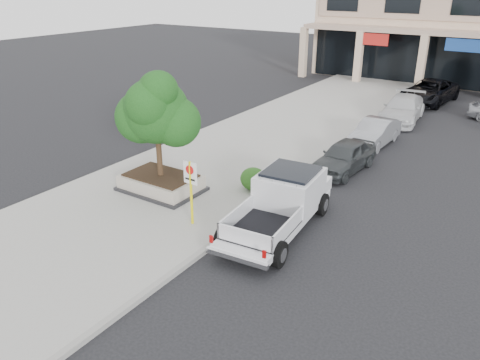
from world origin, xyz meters
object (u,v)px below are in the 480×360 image
object	(u,v)px
planter	(161,183)
pickup_truck	(277,206)
curb_car_c	(402,109)
no_parking_sign	(191,184)
curb_car_b	(375,133)
curb_car_a	(344,156)
curb_car_d	(429,92)
planter_tree	(161,111)

from	to	relation	value
planter	pickup_truck	distance (m)	5.38
pickup_truck	curb_car_c	bearing A→B (deg)	86.13
no_parking_sign	curb_car_b	bearing A→B (deg)	78.90
pickup_truck	curb_car_a	world-z (taller)	pickup_truck
curb_car_a	curb_car_d	world-z (taller)	curb_car_d
curb_car_c	no_parking_sign	bearing A→B (deg)	-102.13
planter	no_parking_sign	size ratio (longest dim) A/B	1.39
planter	curb_car_d	xyz separation A→B (m)	(5.34, 21.60, 0.32)
curb_car_d	planter_tree	bearing A→B (deg)	-96.32
pickup_truck	planter	bearing A→B (deg)	174.24
curb_car_b	no_parking_sign	bearing A→B (deg)	-98.13
planter_tree	planter	bearing A→B (deg)	-131.03
no_parking_sign	curb_car_c	distance (m)	17.64
planter_tree	curb_car_a	xyz separation A→B (m)	(5.07, 6.19, -2.72)
planter	curb_car_d	distance (m)	22.25
no_parking_sign	pickup_truck	size ratio (longest dim) A/B	0.39
planter_tree	curb_car_b	distance (m)	11.90
planter	curb_car_d	size ratio (longest dim) A/B	0.56
curb_car_a	curb_car_b	distance (m)	4.24
planter	curb_car_c	distance (m)	16.75
planter	curb_car_b	xyz separation A→B (m)	(5.17, 10.58, 0.20)
curb_car_a	planter_tree	bearing A→B (deg)	-124.45
curb_car_c	planter_tree	bearing A→B (deg)	-112.08
curb_car_a	curb_car_d	xyz separation A→B (m)	(0.14, 15.25, 0.10)
no_parking_sign	curb_car_d	distance (m)	23.27
curb_car_a	no_parking_sign	bearing A→B (deg)	-102.16
planter	pickup_truck	bearing A→B (deg)	-0.92
planter_tree	no_parking_sign	size ratio (longest dim) A/B	1.74
curb_car_b	curb_car_c	world-z (taller)	curb_car_c
curb_car_a	curb_car_b	bearing A→B (deg)	95.26
pickup_truck	curb_car_b	world-z (taller)	pickup_truck
planter	curb_car_a	world-z (taller)	curb_car_a
no_parking_sign	curb_car_c	size ratio (longest dim) A/B	0.45
pickup_truck	curb_car_c	distance (m)	16.04
curb_car_c	curb_car_d	bearing A→B (deg)	82.72
no_parking_sign	curb_car_d	world-z (taller)	no_parking_sign
planter	curb_car_b	world-z (taller)	curb_car_b
curb_car_c	curb_car_d	size ratio (longest dim) A/B	0.90
curb_car_d	curb_car_b	bearing A→B (deg)	-83.55
pickup_truck	curb_car_b	bearing A→B (deg)	86.14
planter_tree	curb_car_b	size ratio (longest dim) A/B	0.98
curb_car_a	curb_car_c	distance (m)	9.61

